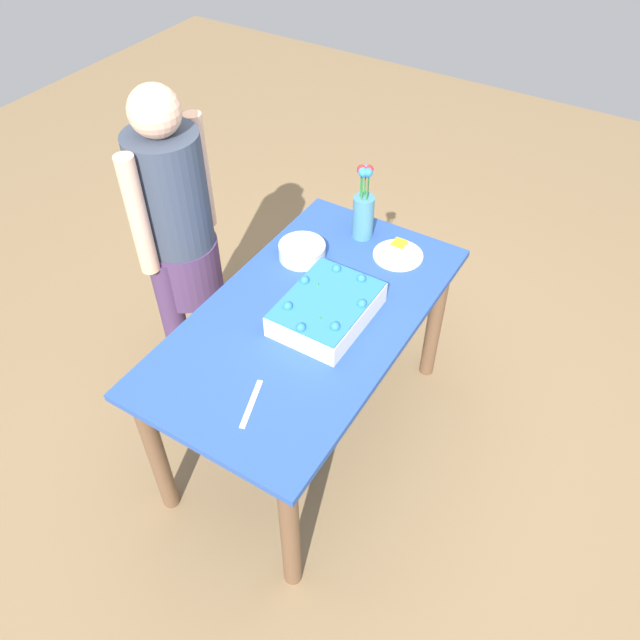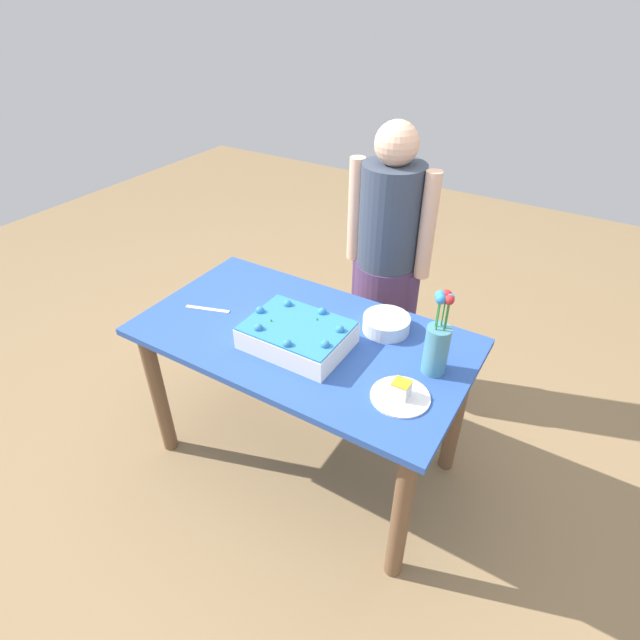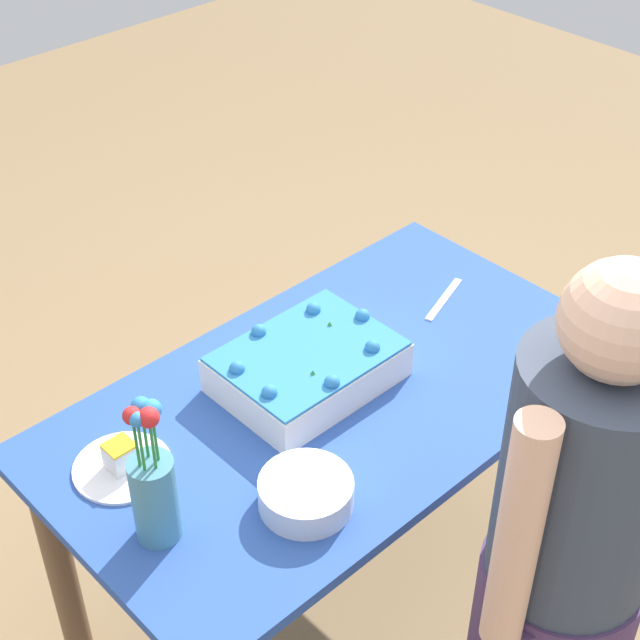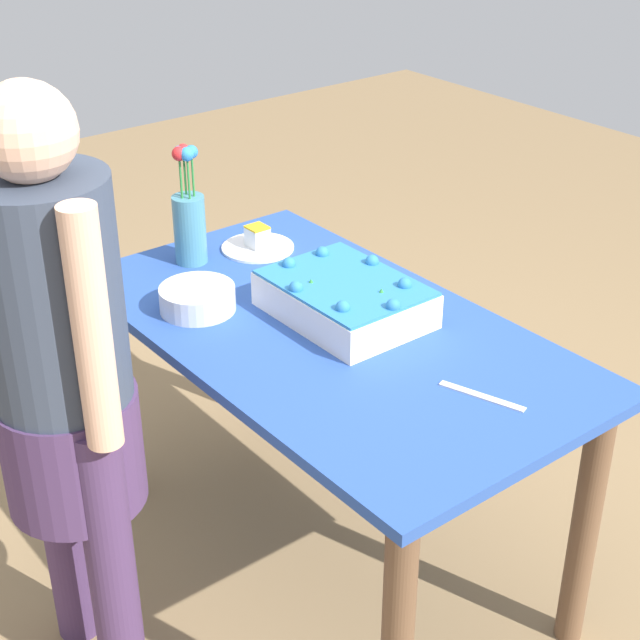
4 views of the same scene
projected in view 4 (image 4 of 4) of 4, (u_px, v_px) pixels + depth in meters
ground_plane at (327, 556)px, 2.84m from camera, size 8.00×8.00×0.00m
dining_table at (328, 371)px, 2.54m from camera, size 1.40×0.77×0.76m
sheet_cake at (345, 298)px, 2.51m from camera, size 0.41×0.30×0.12m
serving_plate_with_slice at (258, 243)px, 2.89m from camera, size 0.21×0.21×0.07m
cake_knife at (482, 396)px, 2.19m from camera, size 0.20×0.08×0.00m
flower_vase at (189, 219)px, 2.76m from camera, size 0.09×0.09×0.35m
fruit_bowl at (197, 299)px, 2.55m from camera, size 0.20×0.20×0.07m
person_standing at (62, 374)px, 2.10m from camera, size 0.45×0.31×1.49m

